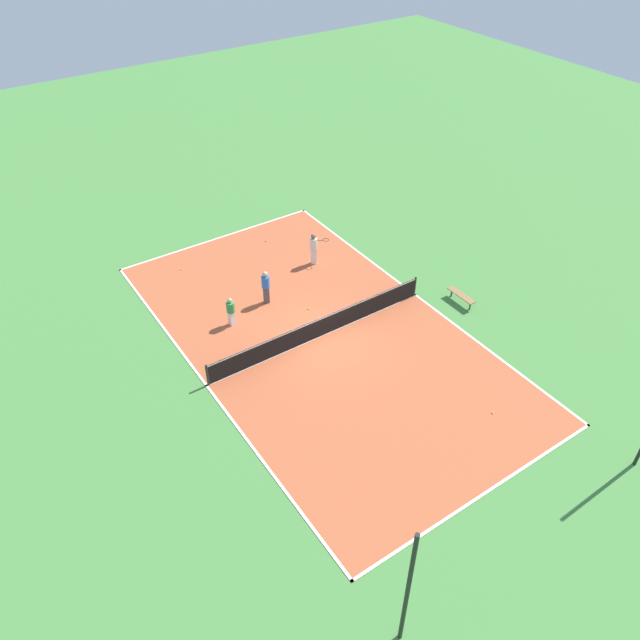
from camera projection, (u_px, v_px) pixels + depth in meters
name	position (u px, v px, depth m)	size (l,w,h in m)	color
ground_plane	(320.00, 337.00, 26.41)	(80.00, 80.00, 0.00)	#47843D
court_surface	(320.00, 336.00, 26.40)	(10.69, 19.19, 0.02)	#B75633
tennis_net	(320.00, 327.00, 26.07)	(10.49, 0.10, 1.01)	black
bench	(461.00, 296.00, 28.01)	(0.36, 1.48, 0.45)	olive
player_far_white	(314.00, 247.00, 30.12)	(0.99, 0.67, 1.66)	white
player_near_blue	(266.00, 285.00, 27.67)	(0.45, 0.45, 1.65)	#4C4C51
player_far_green	(231.00, 310.00, 26.54)	(0.43, 0.43, 1.38)	white
tennis_ball_far_baseline	(493.00, 413.00, 22.95)	(0.07, 0.07, 0.07)	#CCE033
tennis_ball_midcourt	(181.00, 269.00, 30.25)	(0.07, 0.07, 0.07)	#CCE033
tennis_ball_left_sideline	(266.00, 241.00, 32.30)	(0.07, 0.07, 0.07)	#CCE033
tennis_ball_right_alley	(309.00, 309.00, 27.82)	(0.07, 0.07, 0.07)	#CCE033
fence_post_back_right	(408.00, 591.00, 15.20)	(0.12, 0.12, 4.88)	black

